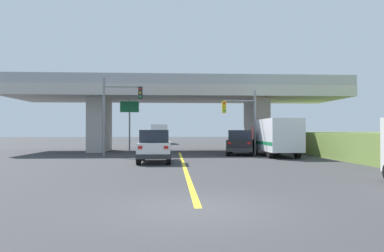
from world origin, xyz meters
The scene contains 10 objects.
ground centered at (0.00, 25.38, 0.00)m, with size 160.00×160.00×0.00m, color #353538.
overpass_bridge centered at (0.00, 25.38, 4.89)m, with size 31.23×8.48×6.90m.
lane_divider_stripe centered at (0.00, 11.42, 0.00)m, with size 0.20×22.85×0.01m, color yellow.
suv_lead centered at (-1.73, 12.99, 1.01)m, with size 1.99×4.26×2.02m.
suv_crossing centered at (4.90, 19.53, 1.01)m, with size 2.98×4.62×2.02m.
box_truck centered at (7.32, 17.84, 1.53)m, with size 2.33×6.72×2.86m.
traffic_signal_nearside centered at (5.00, 18.76, 3.21)m, with size 2.73×0.36×5.21m.
traffic_signal_farside centered at (-4.97, 18.52, 3.85)m, with size 3.04×0.36×6.06m.
highway_sign centered at (-4.56, 23.44, 3.61)m, with size 1.74×0.17×4.85m.
semi_truck_distant centered at (-2.57, 45.13, 1.54)m, with size 2.33×7.19×2.89m.
Camera 1 is at (-0.66, -8.88, 1.96)m, focal length 32.92 mm.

